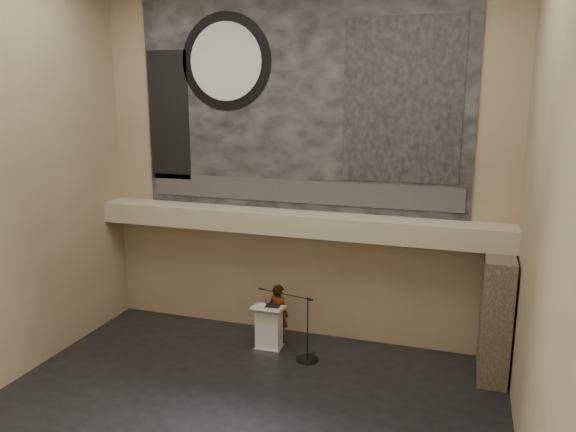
% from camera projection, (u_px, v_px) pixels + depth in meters
% --- Properties ---
extents(floor, '(10.00, 10.00, 0.00)m').
position_uv_depth(floor, '(236.00, 415.00, 10.66)').
color(floor, black).
rests_on(floor, ground).
extents(wall_back, '(10.00, 0.02, 8.50)m').
position_uv_depth(wall_back, '(298.00, 166.00, 13.44)').
color(wall_back, '#8A7858').
rests_on(wall_back, floor).
extents(wall_front, '(10.00, 0.02, 8.50)m').
position_uv_depth(wall_front, '(80.00, 260.00, 6.01)').
color(wall_front, '#8A7858').
rests_on(wall_front, floor).
extents(wall_left, '(0.02, 8.00, 8.50)m').
position_uv_depth(wall_left, '(2.00, 181.00, 11.24)').
color(wall_left, '#8A7858').
rests_on(wall_left, floor).
extents(wall_right, '(0.02, 8.00, 8.50)m').
position_uv_depth(wall_right, '(545.00, 215.00, 8.21)').
color(wall_right, '#8A7858').
rests_on(wall_right, floor).
extents(soffit, '(10.00, 0.80, 0.50)m').
position_uv_depth(soffit, '(293.00, 223.00, 13.35)').
color(soffit, tan).
rests_on(soffit, wall_back).
extents(sprinkler_left, '(0.04, 0.04, 0.06)m').
position_uv_depth(sprinkler_left, '(231.00, 230.00, 13.85)').
color(sprinkler_left, '#B2893D').
rests_on(sprinkler_left, soffit).
extents(sprinkler_right, '(0.04, 0.04, 0.06)m').
position_uv_depth(sprinkler_right, '(372.00, 241.00, 12.79)').
color(sprinkler_right, '#B2893D').
rests_on(sprinkler_right, soffit).
extents(banner, '(8.00, 0.05, 5.00)m').
position_uv_depth(banner, '(298.00, 105.00, 13.09)').
color(banner, black).
rests_on(banner, wall_back).
extents(banner_text_strip, '(7.76, 0.02, 0.55)m').
position_uv_depth(banner_text_strip, '(297.00, 191.00, 13.50)').
color(banner_text_strip, '#303030').
rests_on(banner_text_strip, banner).
extents(banner_clock_rim, '(2.30, 0.02, 2.30)m').
position_uv_depth(banner_clock_rim, '(226.00, 62.00, 13.38)').
color(banner_clock_rim, black).
rests_on(banner_clock_rim, banner).
extents(banner_clock_face, '(1.84, 0.02, 1.84)m').
position_uv_depth(banner_clock_face, '(225.00, 62.00, 13.36)').
color(banner_clock_face, silver).
rests_on(banner_clock_face, banner).
extents(banner_building_print, '(2.60, 0.02, 3.60)m').
position_uv_depth(banner_building_print, '(402.00, 101.00, 12.31)').
color(banner_building_print, black).
rests_on(banner_building_print, banner).
extents(banner_brick_print, '(1.10, 0.02, 3.20)m').
position_uv_depth(banner_brick_print, '(169.00, 116.00, 14.15)').
color(banner_brick_print, black).
rests_on(banner_brick_print, banner).
extents(stone_pier, '(0.60, 1.40, 2.70)m').
position_uv_depth(stone_pier, '(496.00, 316.00, 11.88)').
color(stone_pier, '#423628').
rests_on(stone_pier, floor).
extents(lectern, '(0.74, 0.54, 1.14)m').
position_uv_depth(lectern, '(269.00, 328.00, 13.23)').
color(lectern, silver).
rests_on(lectern, floor).
extents(binder, '(0.36, 0.30, 0.04)m').
position_uv_depth(binder, '(273.00, 306.00, 13.08)').
color(binder, black).
rests_on(binder, lectern).
extents(papers, '(0.25, 0.31, 0.00)m').
position_uv_depth(papers, '(262.00, 305.00, 13.16)').
color(papers, silver).
rests_on(papers, lectern).
extents(speaker_person, '(0.63, 0.51, 1.51)m').
position_uv_depth(speaker_person, '(278.00, 314.00, 13.53)').
color(speaker_person, silver).
rests_on(speaker_person, floor).
extents(mic_stand, '(1.55, 0.57, 1.52)m').
position_uv_depth(mic_stand, '(306.00, 350.00, 12.82)').
color(mic_stand, black).
rests_on(mic_stand, floor).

